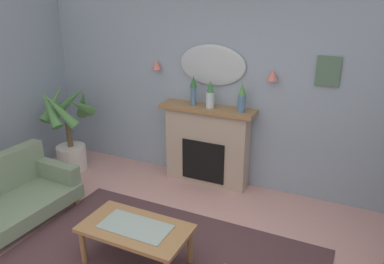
% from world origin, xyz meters
% --- Properties ---
extents(wall_back, '(6.97, 0.10, 3.00)m').
position_xyz_m(wall_back, '(0.00, 2.50, 1.50)').
color(wall_back, '#8C9EB2').
rests_on(wall_back, ground).
extents(fireplace, '(1.36, 0.36, 1.16)m').
position_xyz_m(fireplace, '(-0.30, 2.28, 0.57)').
color(fireplace, tan).
rests_on(fireplace, ground).
extents(mantel_vase_left, '(0.10, 0.10, 0.42)m').
position_xyz_m(mantel_vase_left, '(-0.50, 2.25, 1.39)').
color(mantel_vase_left, '#4C7093').
rests_on(mantel_vase_left, fireplace).
extents(mantel_vase_centre, '(0.12, 0.12, 0.38)m').
position_xyz_m(mantel_vase_centre, '(-0.25, 2.25, 1.34)').
color(mantel_vase_centre, silver).
rests_on(mantel_vase_centre, fireplace).
extents(mantel_vase_right, '(0.11, 0.11, 0.39)m').
position_xyz_m(mantel_vase_right, '(0.20, 2.25, 1.35)').
color(mantel_vase_right, '#4C7093').
rests_on(mantel_vase_right, fireplace).
extents(wall_mirror, '(0.96, 0.06, 0.56)m').
position_xyz_m(wall_mirror, '(-0.30, 2.42, 1.71)').
color(wall_mirror, '#B2BCC6').
extents(wall_sconce_left, '(0.14, 0.14, 0.14)m').
position_xyz_m(wall_sconce_left, '(-1.15, 2.37, 1.66)').
color(wall_sconce_left, '#D17066').
extents(wall_sconce_right, '(0.14, 0.14, 0.14)m').
position_xyz_m(wall_sconce_right, '(0.55, 2.37, 1.66)').
color(wall_sconce_right, '#D17066').
extents(framed_picture, '(0.28, 0.03, 0.36)m').
position_xyz_m(framed_picture, '(1.20, 2.43, 1.75)').
color(framed_picture, '#4C6B56').
extents(coffee_table, '(1.10, 0.60, 0.45)m').
position_xyz_m(coffee_table, '(-0.24, 0.33, 0.38)').
color(coffee_table, olive).
rests_on(coffee_table, ground).
extents(potted_plant_corner_palm, '(0.85, 0.85, 1.36)m').
position_xyz_m(potted_plant_corner_palm, '(-2.38, 1.75, 0.69)').
color(potted_plant_corner_palm, silver).
rests_on(potted_plant_corner_palm, ground).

